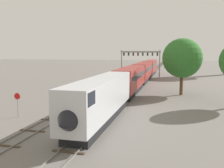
# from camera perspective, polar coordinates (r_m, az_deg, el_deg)

# --- Properties ---
(ground_plane) EXTENTS (400.00, 400.00, 0.00)m
(ground_plane) POSITION_cam_1_polar(r_m,az_deg,el_deg) (26.11, -8.58, -9.79)
(ground_plane) COLOR slate
(track_main) EXTENTS (2.60, 200.00, 0.16)m
(track_main) POSITION_cam_1_polar(r_m,az_deg,el_deg) (83.72, 8.55, 2.07)
(track_main) COLOR slate
(track_main) RESTS_ON ground
(track_near) EXTENTS (2.60, 160.00, 0.16)m
(track_near) POSITION_cam_1_polar(r_m,az_deg,el_deg) (64.83, 2.05, 0.63)
(track_near) COLOR slate
(track_near) RESTS_ON ground
(passenger_train) EXTENTS (3.04, 77.97, 4.80)m
(passenger_train) POSITION_cam_1_polar(r_m,az_deg,el_deg) (56.26, 5.99, 2.16)
(passenger_train) COLOR silver
(passenger_train) RESTS_ON ground
(signal_gantry) EXTENTS (12.10, 0.49, 8.18)m
(signal_gantry) POSITION_cam_1_polar(r_m,az_deg,el_deg) (76.42, 6.44, 6.13)
(signal_gantry) COLOR #999BA0
(signal_gantry) RESTS_ON ground
(stop_sign) EXTENTS (0.76, 0.08, 2.88)m
(stop_sign) POSITION_cam_1_polar(r_m,az_deg,el_deg) (31.43, -20.62, -3.73)
(stop_sign) COLOR gray
(stop_sign) RESTS_ON ground
(trackside_tree_left) EXTENTS (6.93, 6.93, 9.99)m
(trackside_tree_left) POSITION_cam_1_polar(r_m,az_deg,el_deg) (45.94, 15.61, 5.66)
(trackside_tree_left) COLOR brown
(trackside_tree_left) RESTS_ON ground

